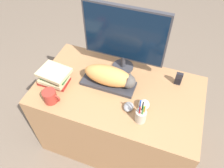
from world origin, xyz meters
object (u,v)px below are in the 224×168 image
at_px(book_stack, 54,76).
at_px(cat, 111,76).
at_px(coffee_mug, 50,97).
at_px(pen_cup, 141,116).
at_px(monitor, 124,36).
at_px(phone, 179,79).
at_px(baseball, 144,105).
at_px(computer_mouse, 129,107).
at_px(keyboard, 108,83).

bearing_deg(book_stack, cat, 15.70).
height_order(coffee_mug, pen_cup, pen_cup).
height_order(cat, monitor, monitor).
distance_m(monitor, phone, 0.50).
relative_size(cat, monitor, 0.63).
bearing_deg(baseball, computer_mouse, -157.41).
height_order(monitor, coffee_mug, monitor).
bearing_deg(monitor, phone, -3.27).
bearing_deg(coffee_mug, phone, 30.03).
bearing_deg(computer_mouse, phone, 51.00).
relative_size(coffee_mug, baseball, 1.67).
distance_m(computer_mouse, book_stack, 0.58).
relative_size(computer_mouse, pen_cup, 0.42).
xyz_separation_m(keyboard, pen_cup, (0.30, -0.22, 0.04)).
distance_m(monitor, coffee_mug, 0.65).
distance_m(keyboard, book_stack, 0.40).
bearing_deg(baseball, phone, 58.95).
xyz_separation_m(coffee_mug, phone, (0.79, 0.46, 0.01)).
relative_size(computer_mouse, phone, 0.76).
xyz_separation_m(phone, book_stack, (-0.85, -0.29, 0.01)).
relative_size(keyboard, cat, 1.04).
relative_size(cat, pen_cup, 1.97).
height_order(monitor, phone, monitor).
xyz_separation_m(monitor, book_stack, (-0.42, -0.32, -0.24)).
bearing_deg(book_stack, computer_mouse, -4.35).
xyz_separation_m(monitor, computer_mouse, (0.16, -0.36, -0.28)).
bearing_deg(pen_cup, coffee_mug, -174.52).
xyz_separation_m(pen_cup, book_stack, (-0.68, 0.11, 0.01)).
height_order(keyboard, computer_mouse, computer_mouse).
xyz_separation_m(keyboard, cat, (0.02, 0.00, 0.08)).
distance_m(baseball, phone, 0.35).
distance_m(cat, computer_mouse, 0.25).
relative_size(coffee_mug, pen_cup, 0.65).
bearing_deg(coffee_mug, monitor, 53.27).
distance_m(pen_cup, baseball, 0.10).
height_order(keyboard, baseball, baseball).
distance_m(keyboard, pen_cup, 0.37).
distance_m(coffee_mug, phone, 0.91).
bearing_deg(computer_mouse, pen_cup, -32.41).
height_order(computer_mouse, baseball, baseball).
bearing_deg(computer_mouse, keyboard, 142.50).
distance_m(monitor, baseball, 0.49).
distance_m(monitor, book_stack, 0.58).
bearing_deg(phone, cat, -158.38).
bearing_deg(coffee_mug, computer_mouse, 13.10).
bearing_deg(pen_cup, book_stack, 171.13).
xyz_separation_m(computer_mouse, book_stack, (-0.58, 0.04, 0.04)).
xyz_separation_m(keyboard, monitor, (0.04, 0.21, 0.29)).
relative_size(keyboard, book_stack, 1.67).
xyz_separation_m(pen_cup, phone, (0.18, 0.40, 0.00)).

